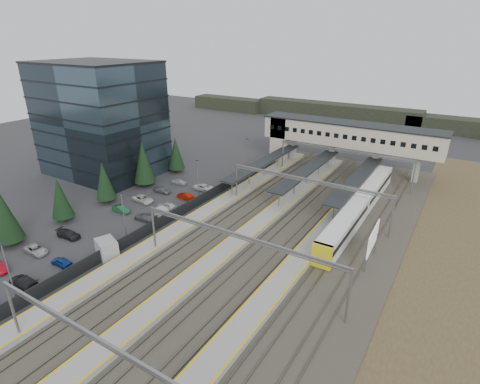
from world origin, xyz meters
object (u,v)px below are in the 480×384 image
Objects in this scene: relay_cabin_far at (162,214)px; relay_cabin_near at (107,249)px; office_building at (101,119)px; billboard at (373,240)px; train at (360,207)px; footbridge at (337,135)px.

relay_cabin_near is at bearing -82.80° from relay_cabin_far.
office_building is 62.19m from billboard.
office_building is at bearing 139.83° from relay_cabin_near.
relay_cabin_far is 34.05m from train.
office_building is at bearing -145.53° from footbridge.
footbridge is (16.14, 41.70, 6.95)m from relay_cabin_far.
footbridge is (43.70, 30.00, -4.26)m from office_building.
billboard is at bearing -68.85° from train.
relay_cabin_near is 0.10× the size of footbridge.
relay_cabin_far is at bearing 97.20° from relay_cabin_near.
relay_cabin_near is 0.61× the size of billboard.
billboard is at bearing -64.37° from footbridge.
footbridge reaches higher than relay_cabin_far.
footbridge is 1.06× the size of train.
office_building reaches higher than relay_cabin_near.
relay_cabin_near is 13.04m from relay_cabin_far.
relay_cabin_near is 41.47m from train.
relay_cabin_near is at bearing -130.28° from train.
footbridge is (14.51, 54.64, 6.58)m from relay_cabin_near.
billboard is (33.70, 5.10, 2.75)m from relay_cabin_far.
billboard is at bearing 8.61° from relay_cabin_far.
train is at bearing 49.72° from relay_cabin_near.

